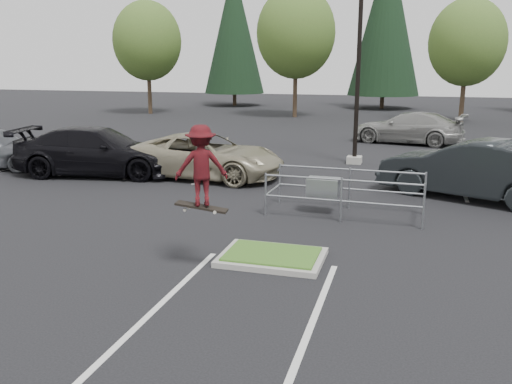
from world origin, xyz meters
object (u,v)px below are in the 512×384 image
(conif_a, at_px, (234,30))
(car_r_charc, at_px, (472,169))
(conif_b, at_px, (386,19))
(skateboarder, at_px, (201,166))
(car_l_tan, at_px, (205,156))
(decid_b, at_px, (296,36))
(cart_corral, at_px, (328,187))
(light_pole, at_px, (359,52))
(car_l_black, at_px, (97,151))
(decid_a, at_px, (147,43))
(decid_c, at_px, (467,45))
(car_far_silver, at_px, (409,128))

(conif_a, height_order, car_r_charc, conif_a)
(conif_b, bearing_deg, skateboarder, -91.66)
(conif_b, distance_m, car_l_tan, 33.91)
(car_r_charc, bearing_deg, skateboarder, -12.66)
(conif_b, bearing_deg, decid_b, -121.09)
(cart_corral, distance_m, car_r_charc, 5.00)
(light_pole, height_order, car_l_black, light_pole)
(car_r_charc, bearing_deg, decid_a, -112.21)
(decid_c, height_order, car_l_black, decid_c)
(conif_a, height_order, car_l_black, conif_a)
(car_r_charc, bearing_deg, decid_c, -160.16)
(decid_b, relative_size, skateboarder, 5.59)
(conif_a, bearing_deg, car_far_silver, -52.15)
(decid_c, bearing_deg, car_far_silver, -106.73)
(car_l_tan, xyz_separation_m, car_l_black, (-4.09, -0.63, 0.09))
(conif_b, height_order, skateboarder, conif_b)
(decid_c, height_order, cart_corral, decid_c)
(decid_b, height_order, car_far_silver, decid_b)
(car_l_tan, bearing_deg, conif_a, 20.29)
(decid_c, bearing_deg, car_l_black, -122.56)
(skateboarder, bearing_deg, car_l_tan, -92.77)
(decid_c, height_order, car_far_silver, decid_c)
(decid_c, xyz_separation_m, skateboarder, (-7.19, -30.83, -3.07))
(conif_b, xyz_separation_m, skateboarder, (-1.20, -41.50, -5.66))
(decid_a, distance_m, car_l_black, 25.32)
(conif_b, bearing_deg, car_l_black, -104.38)
(car_l_black, bearing_deg, decid_c, -42.16)
(decid_b, distance_m, car_far_silver, 15.61)
(decid_c, relative_size, conif_a, 0.64)
(decid_c, relative_size, cart_corral, 1.95)
(skateboarder, bearing_deg, light_pole, -121.14)
(conif_a, bearing_deg, decid_c, -26.96)
(skateboarder, xyz_separation_m, car_far_silver, (3.82, 19.61, -1.37))
(decid_a, relative_size, conif_b, 0.61)
(decid_b, xyz_separation_m, conif_b, (6.01, 9.97, 1.81))
(skateboarder, bearing_deg, decid_a, -85.24)
(car_far_silver, bearing_deg, car_l_tan, -20.56)
(car_l_black, bearing_deg, light_pole, -70.78)
(conif_a, height_order, car_l_tan, conif_a)
(decid_b, xyz_separation_m, skateboarder, (4.81, -31.53, -3.86))
(decid_b, relative_size, car_l_black, 1.56)
(decid_b, xyz_separation_m, decid_c, (12.00, -0.70, -0.79))
(light_pole, height_order, decid_b, light_pole)
(decid_b, relative_size, car_far_silver, 1.71)
(decid_a, bearing_deg, conif_b, 30.17)
(decid_b, distance_m, cart_corral, 27.83)
(conif_b, distance_m, car_l_black, 35.28)
(decid_a, xyz_separation_m, car_l_tan, (13.51, -22.40, -4.77))
(car_l_tan, distance_m, car_l_black, 4.14)
(conif_a, distance_m, car_l_tan, 34.31)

